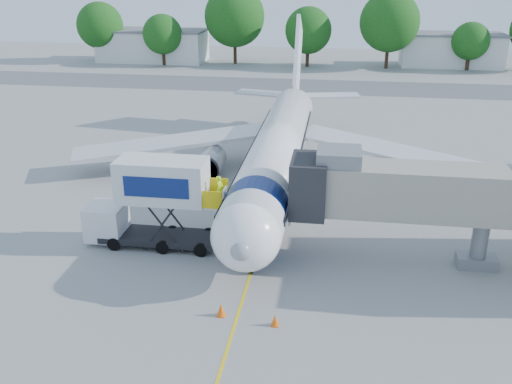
# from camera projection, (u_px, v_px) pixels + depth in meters

# --- Properties ---
(ground) EXTENTS (160.00, 160.00, 0.00)m
(ground) POSITION_uv_depth(u_px,v_px,m) (272.00, 205.00, 40.39)
(ground) COLOR #989895
(ground) RESTS_ON ground
(guidance_line) EXTENTS (0.15, 70.00, 0.01)m
(guidance_line) POSITION_uv_depth(u_px,v_px,m) (272.00, 205.00, 40.38)
(guidance_line) COLOR yellow
(guidance_line) RESTS_ON ground
(taxiway_strip) EXTENTS (120.00, 10.00, 0.01)m
(taxiway_strip) POSITION_uv_depth(u_px,v_px,m) (308.00, 86.00, 78.89)
(taxiway_strip) COLOR #59595B
(taxiway_strip) RESTS_ON ground
(aircraft) EXTENTS (34.17, 37.73, 11.35)m
(aircraft) POSITION_uv_depth(u_px,v_px,m) (279.00, 148.00, 43.06)
(aircraft) COLOR white
(aircraft) RESTS_ON ground
(jet_bridge) EXTENTS (13.90, 3.20, 6.60)m
(jet_bridge) POSITION_uv_depth(u_px,v_px,m) (401.00, 191.00, 31.25)
(jet_bridge) COLOR #9C9386
(jet_bridge) RESTS_ON ground
(catering_hiloader) EXTENTS (8.50, 2.44, 5.50)m
(catering_hiloader) POSITION_uv_depth(u_px,v_px,m) (153.00, 203.00, 33.78)
(catering_hiloader) COLOR black
(catering_hiloader) RESTS_ON ground
(safety_cone_a) EXTENTS (0.44, 0.44, 0.69)m
(safety_cone_a) POSITION_uv_depth(u_px,v_px,m) (221.00, 310.00, 27.70)
(safety_cone_a) COLOR #F55E0C
(safety_cone_a) RESTS_ON ground
(safety_cone_b) EXTENTS (0.39, 0.39, 0.62)m
(safety_cone_b) POSITION_uv_depth(u_px,v_px,m) (275.00, 320.00, 26.96)
(safety_cone_b) COLOR #F55E0C
(safety_cone_b) RESTS_ON ground
(outbuilding_left) EXTENTS (18.40, 8.40, 5.30)m
(outbuilding_left) POSITION_uv_depth(u_px,v_px,m) (153.00, 45.00, 98.19)
(outbuilding_left) COLOR silver
(outbuilding_left) RESTS_ON ground
(outbuilding_right) EXTENTS (16.40, 7.40, 5.30)m
(outbuilding_right) POSITION_uv_depth(u_px,v_px,m) (451.00, 50.00, 93.24)
(outbuilding_right) COLOR silver
(outbuilding_right) RESTS_ON ground
(tree_a) EXTENTS (7.76, 7.76, 9.89)m
(tree_a) POSITION_uv_depth(u_px,v_px,m) (100.00, 26.00, 96.21)
(tree_a) COLOR #382314
(tree_a) RESTS_ON ground
(tree_b) EXTENTS (6.46, 6.46, 8.23)m
(tree_b) POSITION_uv_depth(u_px,v_px,m) (162.00, 34.00, 93.24)
(tree_b) COLOR #382314
(tree_b) RESTS_ON ground
(tree_c) EXTENTS (9.89, 9.89, 12.61)m
(tree_c) POSITION_uv_depth(u_px,v_px,m) (235.00, 16.00, 93.59)
(tree_c) COLOR #382314
(tree_c) RESTS_ON ground
(tree_d) EXTENTS (7.46, 7.46, 9.51)m
(tree_d) POSITION_uv_depth(u_px,v_px,m) (308.00, 30.00, 91.51)
(tree_d) COLOR #382314
(tree_d) RESTS_ON ground
(tree_e) EXTENTS (9.38, 9.38, 11.96)m
(tree_e) POSITION_uv_depth(u_px,v_px,m) (390.00, 22.00, 89.41)
(tree_e) COLOR #382314
(tree_e) RESTS_ON ground
(tree_f) EXTENTS (5.84, 5.84, 7.45)m
(tree_f) POSITION_uv_depth(u_px,v_px,m) (471.00, 41.00, 88.89)
(tree_f) COLOR #382314
(tree_f) RESTS_ON ground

